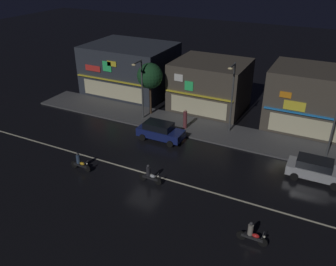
% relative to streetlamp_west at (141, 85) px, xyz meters
% --- Properties ---
extents(ground_plane, '(140.00, 140.00, 0.00)m').
position_rel_streetlamp_west_xyz_m(ground_plane, '(5.10, -8.51, -3.86)').
color(ground_plane, black).
extents(lane_divider_stripe, '(33.68, 0.16, 0.01)m').
position_rel_streetlamp_west_xyz_m(lane_divider_stripe, '(5.10, -8.51, -3.85)').
color(lane_divider_stripe, beige).
rests_on(lane_divider_stripe, ground).
extents(sidewalk_far, '(35.45, 4.42, 0.14)m').
position_rel_streetlamp_west_xyz_m(sidewalk_far, '(5.10, 0.64, -3.79)').
color(sidewalk_far, '#4C4C4F').
rests_on(sidewalk_far, ground).
extents(storefront_left_block, '(8.40, 6.35, 5.93)m').
position_rel_streetlamp_west_xyz_m(storefront_left_block, '(15.74, 5.94, -0.90)').
color(storefront_left_block, '#4C443A').
rests_on(storefront_left_block, ground).
extents(storefront_center_block, '(7.70, 6.94, 5.27)m').
position_rel_streetlamp_west_xyz_m(storefront_center_block, '(5.10, 6.23, -1.23)').
color(storefront_center_block, '#4C443A').
rests_on(storefront_center_block, ground).
extents(storefront_right_block, '(10.11, 8.15, 5.81)m').
position_rel_streetlamp_west_xyz_m(storefront_right_block, '(-5.53, 6.84, -0.96)').
color(storefront_right_block, '#2D333D').
rests_on(storefront_right_block, ground).
extents(streetlamp_west, '(0.44, 1.64, 6.20)m').
position_rel_streetlamp_west_xyz_m(streetlamp_west, '(0.00, 0.00, 0.00)').
color(streetlamp_west, '#47494C').
rests_on(streetlamp_west, sidewalk_far).
extents(streetlamp_mid, '(0.44, 1.64, 6.78)m').
position_rel_streetlamp_west_xyz_m(streetlamp_mid, '(9.00, 1.11, 0.30)').
color(streetlamp_mid, '#47494C').
rests_on(streetlamp_mid, sidewalk_far).
extents(streetlamp_east, '(0.44, 1.64, 6.41)m').
position_rel_streetlamp_west_xyz_m(streetlamp_east, '(17.85, -0.03, 0.11)').
color(streetlamp_east, '#47494C').
rests_on(streetlamp_east, sidewalk_far).
extents(pedestrian_on_sidewalk, '(0.38, 0.38, 1.96)m').
position_rel_streetlamp_west_xyz_m(pedestrian_on_sidewalk, '(4.91, -0.02, -2.81)').
color(pedestrian_on_sidewalk, brown).
rests_on(pedestrian_on_sidewalk, sidewalk_far).
extents(street_tree, '(2.64, 2.64, 5.52)m').
position_rel_streetlamp_west_xyz_m(street_tree, '(0.18, 1.54, 0.46)').
color(street_tree, '#473323').
rests_on(street_tree, sidewalk_far).
extents(parked_car_near_kerb, '(4.30, 1.98, 1.67)m').
position_rel_streetlamp_west_xyz_m(parked_car_near_kerb, '(3.69, -2.97, -2.99)').
color(parked_car_near_kerb, navy).
rests_on(parked_car_near_kerb, ground).
extents(parked_car_trailing, '(4.30, 1.98, 1.67)m').
position_rel_streetlamp_west_xyz_m(parked_car_trailing, '(17.28, -3.33, -2.99)').
color(parked_car_trailing, '#9EA0A5').
rests_on(parked_car_trailing, ground).
extents(motorcycle_lead, '(1.90, 0.60, 1.52)m').
position_rel_streetlamp_west_xyz_m(motorcycle_lead, '(14.62, -12.10, -3.23)').
color(motorcycle_lead, black).
rests_on(motorcycle_lead, ground).
extents(motorcycle_opposite_lane, '(1.90, 0.60, 1.52)m').
position_rel_streetlamp_west_xyz_m(motorcycle_opposite_lane, '(0.33, -10.36, -3.23)').
color(motorcycle_opposite_lane, black).
rests_on(motorcycle_opposite_lane, ground).
extents(motorcycle_trailing_far, '(1.90, 0.60, 1.52)m').
position_rel_streetlamp_west_xyz_m(motorcycle_trailing_far, '(6.17, -9.41, -3.23)').
color(motorcycle_trailing_far, black).
rests_on(motorcycle_trailing_far, ground).
extents(traffic_cone, '(0.36, 0.36, 0.55)m').
position_rel_streetlamp_west_xyz_m(traffic_cone, '(1.97, -2.16, -3.59)').
color(traffic_cone, orange).
rests_on(traffic_cone, ground).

